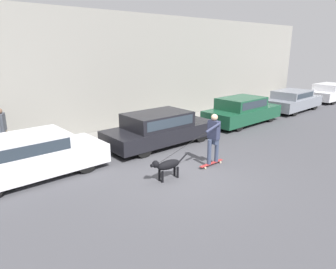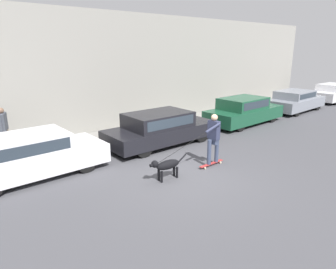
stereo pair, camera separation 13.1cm
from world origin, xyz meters
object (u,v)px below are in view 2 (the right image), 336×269
object	(u,v)px
parked_car_0	(31,156)
pedestrian_with_bag	(4,128)
parked_car_1	(161,129)
parked_car_3	(295,101)
parked_car_2	(244,111)
dog	(166,165)
parked_car_4	(334,93)
skateboarder	(213,137)

from	to	relation	value
parked_car_0	pedestrian_with_bag	distance (m)	2.47
parked_car_1	parked_car_3	world-z (taller)	parked_car_1
parked_car_2	dog	world-z (taller)	parked_car_2
parked_car_2	dog	size ratio (longest dim) A/B	3.49
parked_car_4	skateboarder	size ratio (longest dim) A/B	1.58
parked_car_2	parked_car_3	size ratio (longest dim) A/B	1.02
parked_car_2	dog	xyz separation A→B (m)	(-7.15, -2.70, -0.20)
parked_car_3	parked_car_0	bearing A→B (deg)	177.88
parked_car_2	parked_car_3	distance (m)	4.94
parked_car_3	pedestrian_with_bag	bearing A→B (deg)	168.76
parked_car_2	parked_car_4	distance (m)	10.26
parked_car_0	pedestrian_with_bag	xyz separation A→B (m)	(-0.17, 2.43, 0.37)
dog	skateboarder	world-z (taller)	skateboarder
parked_car_0	skateboarder	world-z (taller)	skateboarder
parked_car_1	skateboarder	world-z (taller)	skateboarder
skateboarder	pedestrian_with_bag	distance (m)	7.17
parked_car_1	pedestrian_with_bag	bearing A→B (deg)	154.17
parked_car_3	pedestrian_with_bag	world-z (taller)	pedestrian_with_bag
parked_car_2	pedestrian_with_bag	distance (m)	10.51
dog	skateboarder	distance (m)	1.90
parked_car_2	parked_car_4	world-z (taller)	parked_car_2
parked_car_1	pedestrian_with_bag	xyz separation A→B (m)	(-4.99, 2.43, 0.36)
skateboarder	parked_car_3	bearing A→B (deg)	-165.99
parked_car_0	parked_car_1	size ratio (longest dim) A/B	0.92
parked_car_4	pedestrian_with_bag	world-z (taller)	pedestrian_with_bag
parked_car_1	parked_car_3	bearing A→B (deg)	0.14
skateboarder	dog	bearing A→B (deg)	-4.23
skateboarder	pedestrian_with_bag	size ratio (longest dim) A/B	1.69
pedestrian_with_bag	skateboarder	bearing A→B (deg)	-23.01
parked_car_1	pedestrian_with_bag	size ratio (longest dim) A/B	2.85
parked_car_3	parked_car_2	bearing A→B (deg)	177.88
parked_car_0	parked_car_1	xyz separation A→B (m)	(4.82, 0.00, 0.01)
parked_car_3	dog	distance (m)	12.39
parked_car_1	skateboarder	bearing A→B (deg)	-91.69
dog	pedestrian_with_bag	bearing A→B (deg)	-55.41
parked_car_2	parked_car_0	bearing A→B (deg)	178.46
parked_car_0	dog	size ratio (longest dim) A/B	3.32
parked_car_1	parked_car_4	bearing A→B (deg)	0.15
parked_car_2	parked_car_4	xyz separation A→B (m)	(10.26, 0.00, -0.03)
dog	pedestrian_with_bag	distance (m)	6.01
parked_car_1	parked_car_3	xyz separation A→B (m)	(10.17, -0.00, -0.02)
skateboarder	parked_car_0	bearing A→B (deg)	-31.85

